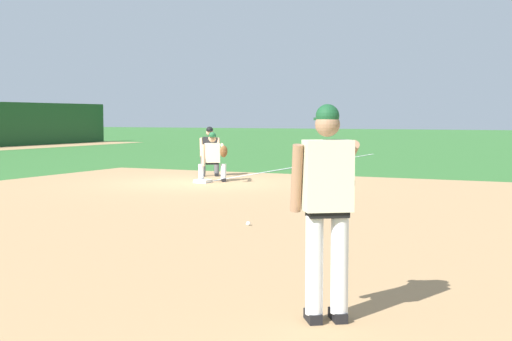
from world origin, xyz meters
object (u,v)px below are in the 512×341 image
object	(u,v)px
first_base_bag	(203,181)
umpire	(210,149)
baseball	(248,224)
first_baseman	(213,155)
pitcher	(328,199)

from	to	relation	value
first_base_bag	umpire	bearing A→B (deg)	24.27
baseball	first_baseman	size ratio (longest dim) A/B	0.06
pitcher	first_baseman	bearing A→B (deg)	33.27
baseball	first_baseman	xyz separation A→B (m)	(6.46, 4.22, 0.69)
first_base_bag	baseball	bearing A→B (deg)	-144.64
baseball	first_baseman	distance (m)	7.75
first_base_bag	umpire	xyz separation A→B (m)	(1.89, 0.85, 0.75)
baseball	pitcher	world-z (taller)	pitcher
first_base_bag	pitcher	bearing A→B (deg)	-145.44
pitcher	first_base_bag	bearing A→B (deg)	34.56
first_baseman	pitcher	bearing A→B (deg)	-146.73
baseball	umpire	bearing A→B (deg)	32.97
pitcher	umpire	xyz separation A→B (m)	(12.54, 8.19, -0.27)
pitcher	umpire	bearing A→B (deg)	33.14
first_base_bag	pitcher	size ratio (longest dim) A/B	0.20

